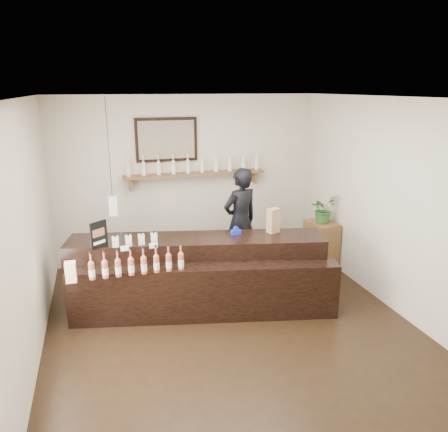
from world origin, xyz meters
TOP-DOWN VIEW (x-y plane):
  - ground at (0.00, 0.00)m, footprint 5.00×5.00m
  - room_shell at (0.00, 0.00)m, footprint 5.00×5.00m
  - back_wall_decor at (-0.16, 2.37)m, footprint 2.66×0.96m
  - counter at (-0.27, 0.57)m, footprint 3.50×1.62m
  - promo_sign at (-1.52, 0.67)m, footprint 0.21×0.17m
  - paper_bag at (0.81, 0.62)m, footprint 0.19×0.16m
  - tape_dispenser at (0.29, 0.68)m, footprint 0.15×0.07m
  - side_cabinet at (2.00, 1.37)m, footprint 0.45×0.58m
  - potted_plant at (2.00, 1.37)m, footprint 0.53×0.50m
  - shopkeeper at (0.64, 1.55)m, footprint 0.83×0.68m

SIDE VIEW (x-z plane):
  - ground at x=0.00m, z-range 0.00..0.00m
  - side_cabinet at x=2.00m, z-range 0.00..0.78m
  - counter at x=-0.27m, z-range -0.11..1.02m
  - shopkeeper at x=0.64m, z-range 0.00..1.95m
  - potted_plant at x=2.00m, z-range 0.78..1.23m
  - tape_dispenser at x=0.29m, z-range 0.95..1.07m
  - paper_bag at x=0.81m, z-range 0.96..1.31m
  - promo_sign at x=-1.52m, z-range 0.96..1.31m
  - room_shell at x=0.00m, z-range -0.80..4.20m
  - back_wall_decor at x=-0.16m, z-range 0.91..2.60m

